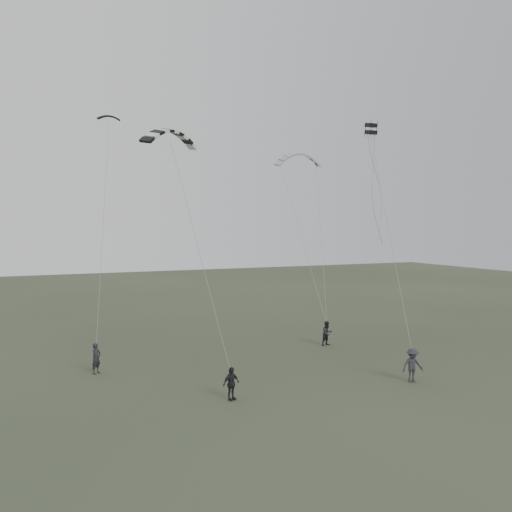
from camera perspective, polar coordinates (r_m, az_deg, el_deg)
name	(u,v)px	position (r m, az deg, el deg)	size (l,w,h in m)	color
ground	(277,384)	(26.96, 2.36, -14.43)	(140.00, 140.00, 0.00)	#333C26
flyer_left	(96,358)	(29.91, -17.80, -11.08)	(0.63, 0.41, 1.72)	black
flyer_right	(327,333)	(35.43, 8.15, -8.73)	(0.83, 0.64, 1.70)	black
flyer_center	(231,384)	(24.47, -2.86, -14.36)	(0.92, 0.38, 1.58)	black
flyer_far	(413,365)	(28.28, 17.46, -11.82)	(1.17, 0.67, 1.82)	#2B2C30
kite_dark_small	(109,116)	(34.83, -16.47, 15.08)	(1.44, 0.43, 0.49)	black
kite_pale_large	(299,153)	(42.38, 4.89, 11.60)	(3.95, 0.89, 1.62)	#AFB1B4
kite_striped	(170,131)	(26.76, -9.80, 13.93)	(3.18, 0.79, 1.23)	black
kite_box	(371,129)	(33.46, 13.01, 13.98)	(0.58, 0.58, 0.69)	black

